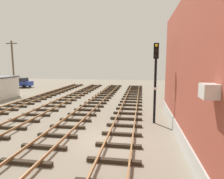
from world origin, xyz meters
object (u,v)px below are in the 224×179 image
Objects in this scene: parked_car_blue at (20,82)px; utility_pole_far at (13,65)px; parked_car_red at (1,83)px; signal_mast at (155,74)px; control_hut at (1,87)px.

utility_pole_far is (2.58, -5.23, 3.18)m from parked_car_blue.
parked_car_blue and parked_car_red have the same top height.
parked_car_red is 7.20m from utility_pole_far.
control_hut is (-18.92, 7.71, -2.28)m from signal_mast.
control_hut is at bearing -67.80° from parked_car_blue.
signal_mast is 30.60m from parked_car_red.
utility_pole_far is at bearing 148.43° from signal_mast.
signal_mast is at bearing -22.18° from control_hut.
parked_car_blue is at bearing 29.55° from parked_car_red.
parked_car_blue is 1.00× the size of parked_car_red.
utility_pole_far reaches higher than control_hut.
utility_pole_far reaches higher than parked_car_blue.
control_hut is 0.90× the size of parked_car_blue.
parked_car_blue is at bearing 116.23° from utility_pole_far.
control_hut reaches higher than parked_car_red.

